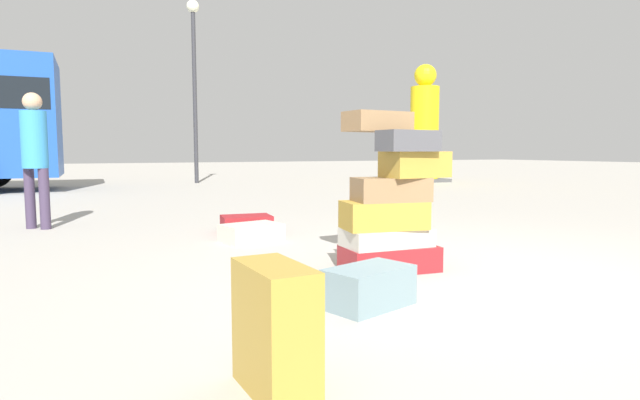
% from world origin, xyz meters
% --- Properties ---
extents(ground_plane, '(80.00, 80.00, 0.00)m').
position_xyz_m(ground_plane, '(0.00, 0.00, 0.00)').
color(ground_plane, '#ADA89E').
extents(suitcase_tower, '(0.85, 0.68, 1.29)m').
position_xyz_m(suitcase_tower, '(-0.37, 0.53, 0.53)').
color(suitcase_tower, maroon).
rests_on(suitcase_tower, ground).
extents(suitcase_tan_white_trunk, '(0.23, 0.45, 0.52)m').
position_xyz_m(suitcase_tan_white_trunk, '(-1.96, -1.07, 0.26)').
color(suitcase_tan_white_trunk, '#B28C33').
rests_on(suitcase_tan_white_trunk, ground).
extents(suitcase_slate_foreground_far, '(0.62, 0.47, 0.25)m').
position_xyz_m(suitcase_slate_foreground_far, '(-1.03, -0.23, 0.12)').
color(suitcase_slate_foreground_far, gray).
rests_on(suitcase_slate_foreground_far, ground).
extents(suitcase_cream_behind_tower, '(0.68, 0.52, 0.18)m').
position_xyz_m(suitcase_cream_behind_tower, '(-0.95, 2.35, 0.09)').
color(suitcase_cream_behind_tower, beige).
rests_on(suitcase_cream_behind_tower, ground).
extents(suitcase_maroon_upright_blue, '(0.61, 0.46, 0.20)m').
position_xyz_m(suitcase_maroon_upright_blue, '(-0.82, 2.94, 0.10)').
color(suitcase_maroon_upright_blue, maroon).
rests_on(suitcase_maroon_upright_blue, ground).
extents(person_bearded_onlooker, '(0.30, 0.30, 1.67)m').
position_xyz_m(person_bearded_onlooker, '(-3.06, 4.32, 0.99)').
color(person_bearded_onlooker, '#3F334C').
rests_on(person_bearded_onlooker, ground).
extents(yellow_dummy_statue, '(1.23, 1.23, 3.61)m').
position_xyz_m(yellow_dummy_statue, '(7.28, 10.32, 1.60)').
color(yellow_dummy_statue, yellow).
rests_on(yellow_dummy_statue, ground).
extents(lamp_post, '(0.36, 0.36, 5.32)m').
position_xyz_m(lamp_post, '(0.71, 12.67, 3.54)').
color(lamp_post, '#333338').
rests_on(lamp_post, ground).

